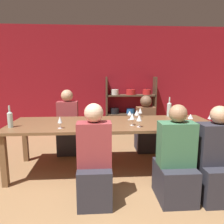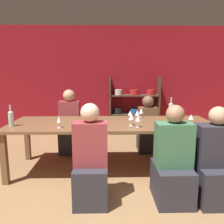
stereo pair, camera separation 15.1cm
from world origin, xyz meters
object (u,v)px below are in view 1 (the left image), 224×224
Objects in this scene: wine_glass_red_b at (210,117)px; person_near_a at (175,166)px; wine_glass_empty_c at (130,113)px; person_near_b at (215,165)px; wine_glass_red_f at (60,120)px; wine_bottle_dark at (169,109)px; wine_glass_empty_a at (132,117)px; wine_glass_red_e at (140,111)px; wine_glass_red_c at (137,113)px; wine_glass_red_a at (190,117)px; person_near_c at (95,167)px; dining_table at (112,127)px; cell_phone at (199,123)px; person_far_a at (145,130)px; person_far_b at (68,130)px; shelf_unit at (131,111)px; wine_glass_empty_b at (179,111)px; wine_bottle_green at (10,119)px; wine_glass_red_d at (139,118)px.

person_near_a reaches higher than wine_glass_red_b.
person_near_b is at bearing -49.86° from wine_glass_empty_c.
wine_bottle_dark is at bearing 22.92° from wine_glass_red_f.
wine_glass_empty_a reaches higher than wine_glass_red_e.
wine_glass_red_e is at bearing -174.62° from wine_bottle_dark.
wine_glass_empty_a is 1.21× the size of wine_glass_empty_c.
wine_glass_red_b is 0.93× the size of wine_glass_red_c.
person_near_c is (-1.45, -0.73, -0.44)m from wine_glass_red_a.
wine_glass_red_b is (1.50, -0.14, 0.17)m from dining_table.
person_near_a is at bearing -130.78° from cell_phone.
person_near_a is at bearing 89.55° from person_far_a.
person_near_b is (-0.12, -0.72, -0.36)m from cell_phone.
wine_glass_empty_c is at bearing 149.95° from person_far_b.
wine_glass_red_c reaches higher than wine_glass_red_a.
person_near_b is at bearing -55.42° from wine_glass_red_c.
shelf_unit is at bearing -85.67° from person_far_a.
person_near_a reaches higher than person_far_a.
wine_bottle_dark is 0.54m from wine_glass_red_e.
shelf_unit is 9.87× the size of wine_glass_empty_b.
wine_bottle_green is 2.81m from person_near_b.
shelf_unit is 4.20× the size of wine_bottle_dark.
person_far_b is at bearing 153.37° from wine_glass_red_a.
wine_glass_empty_c is at bearing -157.36° from wine_glass_red_c.
wine_glass_empty_b is at bearing 33.39° from wine_glass_empty_a.
wine_glass_red_a is at bearing 0.92° from wine_bottle_green.
shelf_unit reaches higher than wine_glass_red_c.
wine_bottle_dark is at bearing 101.63° from wine_glass_red_a.
wine_glass_red_b reaches higher than cell_phone.
wine_glass_empty_c is 0.13× the size of person_near_b.
wine_glass_red_a is 0.87× the size of wine_glass_red_d.
wine_glass_red_f is at bearing -175.56° from wine_glass_red_b.
person_far_b is (-1.32, 0.43, -0.43)m from wine_glass_red_e.
shelf_unit is 8.81× the size of wine_glass_red_e.
person_near_b is 1.48m from person_near_c.
wine_glass_red_b is (2.98, 0.07, -0.03)m from wine_bottle_green.
wine_bottle_dark is 2.27× the size of wine_glass_red_a.
wine_glass_red_d is at bearing -83.14° from wine_glass_empty_c.
shelf_unit is 3.17m from person_near_c.
wine_glass_empty_a is (0.28, -0.20, 0.20)m from dining_table.
person_near_c is at bearing -134.59° from wine_bottle_dark.
wine_glass_red_b is 0.12× the size of person_far_b.
wine_bottle_green reaches higher than wine_glass_red_d.
person_near_a is at bearing -17.40° from wine_bottle_green.
shelf_unit is 1.25× the size of person_near_b.
person_near_a is 0.98m from person_near_c.
person_near_b reaches higher than wine_bottle_green.
wine_bottle_green reaches higher than wine_glass_red_a.
person_near_a reaches higher than wine_bottle_green.
wine_glass_empty_c is 0.51m from wine_glass_red_d.
shelf_unit is 2.83m from wine_glass_red_f.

